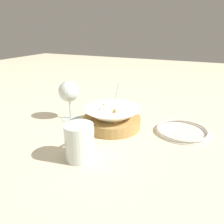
{
  "coord_description": "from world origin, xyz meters",
  "views": [
    {
      "loc": [
        -0.71,
        -0.34,
        0.37
      ],
      "look_at": [
        0.01,
        -0.02,
        0.06
      ],
      "focal_mm": 35.0,
      "sensor_mm": 36.0,
      "label": 1
    }
  ],
  "objects_px": {
    "food_basket": "(112,118)",
    "side_plate": "(182,131)",
    "sauce_cup": "(115,106)",
    "wine_glass": "(69,93)",
    "beer_mug": "(80,143)"
  },
  "relations": [
    {
      "from": "food_basket",
      "to": "side_plate",
      "type": "height_order",
      "value": "food_basket"
    },
    {
      "from": "wine_glass",
      "to": "beer_mug",
      "type": "bearing_deg",
      "value": -140.45
    },
    {
      "from": "beer_mug",
      "to": "side_plate",
      "type": "xyz_separation_m",
      "value": [
        0.3,
        -0.25,
        -0.04
      ]
    },
    {
      "from": "food_basket",
      "to": "sauce_cup",
      "type": "bearing_deg",
      "value": 18.96
    },
    {
      "from": "food_basket",
      "to": "beer_mug",
      "type": "height_order",
      "value": "beer_mug"
    },
    {
      "from": "side_plate",
      "to": "beer_mug",
      "type": "bearing_deg",
      "value": 139.87
    },
    {
      "from": "food_basket",
      "to": "wine_glass",
      "type": "bearing_deg",
      "value": 88.98
    },
    {
      "from": "sauce_cup",
      "to": "side_plate",
      "type": "relative_size",
      "value": 0.64
    },
    {
      "from": "wine_glass",
      "to": "beer_mug",
      "type": "xyz_separation_m",
      "value": [
        -0.25,
        -0.2,
        -0.06
      ]
    },
    {
      "from": "sauce_cup",
      "to": "side_plate",
      "type": "bearing_deg",
      "value": -108.31
    },
    {
      "from": "beer_mug",
      "to": "side_plate",
      "type": "relative_size",
      "value": 0.66
    },
    {
      "from": "wine_glass",
      "to": "beer_mug",
      "type": "height_order",
      "value": "wine_glass"
    },
    {
      "from": "food_basket",
      "to": "side_plate",
      "type": "xyz_separation_m",
      "value": [
        0.06,
        -0.26,
        -0.03
      ]
    },
    {
      "from": "sauce_cup",
      "to": "wine_glass",
      "type": "relative_size",
      "value": 0.76
    },
    {
      "from": "food_basket",
      "to": "beer_mug",
      "type": "xyz_separation_m",
      "value": [
        -0.24,
        -0.01,
        0.01
      ]
    }
  ]
}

